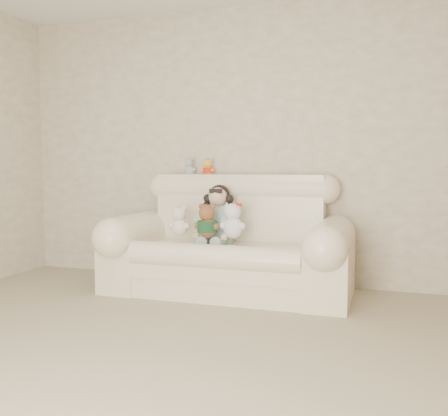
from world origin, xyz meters
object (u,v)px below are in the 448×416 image
Objects in this scene: seated_child at (218,214)px; cream_teddy at (179,218)px; brown_teddy at (207,218)px; white_cat at (233,217)px; sofa at (228,234)px.

seated_child is 0.35m from cream_teddy.
seated_child is at bearing 111.38° from brown_teddy.
white_cat is at bearing 38.88° from brown_teddy.
sofa is 5.88× the size of white_cat.
seated_child is 1.56× the size of brown_teddy.
sofa is 0.26m from brown_teddy.
white_cat is at bearing 26.87° from cream_teddy.
brown_teddy is (-0.13, -0.16, 0.15)m from sofa.
white_cat is at bearing -53.31° from sofa.
sofa is at bearing 147.36° from white_cat.
sofa reaches higher than white_cat.
brown_teddy is (-0.01, -0.24, -0.01)m from seated_child.
sofa is 6.78× the size of cream_teddy.
white_cat reaches higher than brown_teddy.
seated_child is 0.27m from white_cat.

